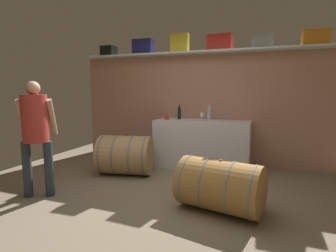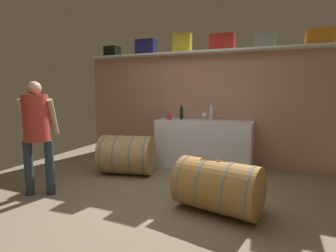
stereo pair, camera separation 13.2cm
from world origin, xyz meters
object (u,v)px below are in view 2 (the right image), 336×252
toolcase_orange (320,37)px  wine_bottle_clear (211,113)px  winemaker_pouring (37,126)px  wine_barrel_far (218,186)px  red_funnel (169,116)px  wine_barrel_near (127,155)px  wine_bottle_dark (181,113)px  toolcase_navy (146,47)px  toolcase_yellow (182,43)px  work_cabinet (204,144)px  wine_glass (204,115)px  toolcase_black (112,52)px  toolcase_grey (265,41)px  toolcase_red (223,42)px

toolcase_orange → wine_bottle_clear: toolcase_orange is taller
winemaker_pouring → wine_barrel_far: bearing=-17.5°
red_funnel → wine_barrel_near: bearing=-118.9°
wine_bottle_dark → wine_barrel_near: bearing=-124.8°
toolcase_navy → toolcase_yellow: size_ratio=1.13×
toolcase_orange → work_cabinet: (-1.75, -0.24, -1.78)m
toolcase_yellow → wine_bottle_clear: size_ratio=1.17×
wine_glass → red_funnel: size_ratio=1.15×
toolcase_yellow → wine_glass: size_ratio=2.39×
toolcase_black → work_cabinet: bearing=-4.4°
red_funnel → winemaker_pouring: bearing=-117.2°
wine_bottle_clear → winemaker_pouring: bearing=-129.6°
work_cabinet → wine_bottle_clear: (0.10, 0.10, 0.56)m
wine_bottle_dark → toolcase_navy: bearing=168.4°
toolcase_navy → toolcase_grey: toolcase_navy is taller
wine_barrel_far → toolcase_orange: bearing=71.1°
toolcase_black → red_funnel: toolcase_black is taller
toolcase_yellow → wine_bottle_clear: 1.41m
work_cabinet → wine_barrel_far: (0.60, -1.68, -0.13)m
toolcase_orange → wine_barrel_far: (-1.14, -1.92, -1.91)m
wine_glass → winemaker_pouring: winemaker_pouring is taller
toolcase_navy → toolcase_yellow: 0.75m
wine_bottle_dark → winemaker_pouring: bearing=-120.1°
toolcase_black → wine_barrel_far: (2.65, -1.92, -1.89)m
winemaker_pouring → red_funnel: bearing=35.6°
wine_glass → wine_bottle_dark: bearing=170.8°
toolcase_red → toolcase_orange: toolcase_red is taller
toolcase_grey → wine_bottle_clear: toolcase_grey is taller
wine_bottle_clear → red_funnel: 0.78m
toolcase_grey → wine_bottle_dark: 1.88m
red_funnel → wine_bottle_clear: bearing=11.6°
wine_bottle_dark → toolcase_black: bearing=174.1°
red_funnel → wine_glass: bearing=4.7°
toolcase_red → wine_barrel_far: (0.36, -1.92, -1.93)m
toolcase_orange → wine_glass: toolcase_orange is taller
toolcase_red → wine_barrel_near: (-1.34, -1.08, -1.90)m
toolcase_grey → wine_barrel_far: 2.73m
toolcase_black → wine_barrel_near: size_ratio=0.30×
wine_barrel_near → wine_barrel_far: size_ratio=0.93×
toolcase_yellow → toolcase_red: bearing=-3.9°
toolcase_orange → wine_bottle_dark: bearing=-177.9°
toolcase_black → wine_bottle_dark: size_ratio=1.05×
red_funnel → wine_barrel_far: size_ratio=0.12×
work_cabinet → toolcase_red: bearing=44.5°
toolcase_orange → wine_bottle_dark: toolcase_orange is taller
toolcase_navy → toolcase_orange: 3.01m
toolcase_black → toolcase_navy: size_ratio=0.73×
work_cabinet → wine_barrel_far: work_cabinet is taller
wine_bottle_clear → work_cabinet: bearing=-133.5°
wine_glass → work_cabinet: bearing=-0.6°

